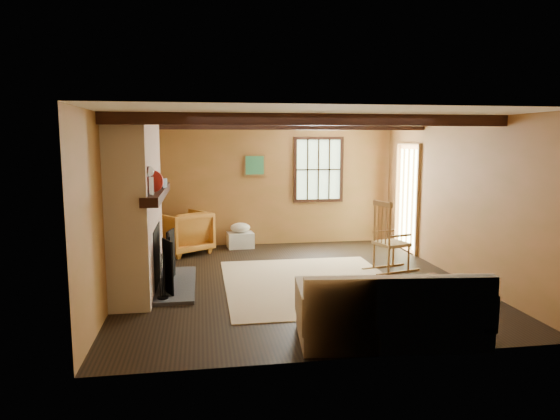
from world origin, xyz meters
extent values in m
plane|color=black|center=(0.00, 0.00, 0.00)|extent=(5.50, 5.50, 0.00)
cube|color=#A26539|center=(0.00, 2.75, 1.20)|extent=(5.00, 0.02, 2.40)
cube|color=#A26539|center=(0.00, -2.75, 1.20)|extent=(5.00, 0.02, 2.40)
cube|color=#A26539|center=(-2.50, 0.00, 1.20)|extent=(0.02, 5.50, 2.40)
cube|color=#A26539|center=(2.50, 0.00, 1.20)|extent=(0.02, 5.50, 2.40)
cube|color=white|center=(0.00, 0.00, 2.40)|extent=(5.00, 5.50, 0.02)
cube|color=black|center=(0.00, -1.20, 2.33)|extent=(5.00, 0.12, 0.14)
cube|color=black|center=(0.00, 1.20, 2.33)|extent=(5.00, 0.12, 0.14)
cube|color=black|center=(1.00, 2.72, 1.50)|extent=(1.02, 0.06, 1.32)
cube|color=#A9C99A|center=(1.00, 2.75, 1.50)|extent=(0.90, 0.01, 1.20)
cube|color=black|center=(1.00, 2.73, 1.50)|extent=(0.90, 0.03, 0.02)
cube|color=brown|center=(2.47, 1.70, 1.00)|extent=(0.06, 1.00, 2.06)
cube|color=#A9C99A|center=(2.50, 1.70, 1.00)|extent=(0.01, 0.80, 1.85)
cube|color=brown|center=(-0.30, 2.72, 1.60)|extent=(0.42, 0.03, 0.42)
cube|color=#246E64|center=(-0.30, 2.71, 1.60)|extent=(0.36, 0.01, 0.36)
cube|color=#945539|center=(-2.25, 0.00, 1.20)|extent=(0.50, 2.20, 2.40)
cube|color=black|center=(-2.18, 0.00, 0.45)|extent=(0.38, 1.00, 0.85)
cube|color=#3C3D42|center=(-1.75, 0.00, 0.03)|extent=(0.55, 1.80, 0.05)
cube|color=black|center=(-1.97, 0.00, 1.35)|extent=(0.22, 2.30, 0.12)
cube|color=black|center=(-1.82, -0.49, 0.41)|extent=(0.16, 0.34, 0.72)
cube|color=black|center=(-1.82, -0.12, 0.41)|extent=(0.05, 0.36, 0.72)
cube|color=black|center=(-1.82, 0.26, 0.41)|extent=(0.10, 0.36, 0.72)
cylinder|color=black|center=(-1.88, -0.72, 0.06)|extent=(0.15, 0.15, 0.02)
cylinder|color=black|center=(-1.91, -0.75, 0.35)|extent=(0.01, 0.01, 0.59)
cylinder|color=black|center=(-1.88, -0.72, 0.35)|extent=(0.01, 0.01, 0.59)
cylinder|color=black|center=(-1.85, -0.69, 0.35)|extent=(0.01, 0.01, 0.59)
cylinder|color=silver|center=(-1.98, -0.89, 1.53)|extent=(0.11, 0.11, 0.23)
sphere|color=silver|center=(-1.98, -0.89, 1.71)|extent=(0.13, 0.13, 0.13)
cylinder|color=#B41E14|center=(-1.98, -0.43, 1.55)|extent=(0.28, 0.12, 0.29)
cube|color=black|center=(-1.98, 0.16, 1.48)|extent=(0.28, 0.23, 0.13)
cylinder|color=black|center=(-1.98, 0.53, 1.46)|extent=(0.07, 0.07, 0.09)
cylinder|color=black|center=(-1.98, 0.53, 1.45)|extent=(0.08, 0.08, 0.09)
cube|color=tan|center=(0.20, -0.20, 0.00)|extent=(2.50, 3.00, 0.01)
cube|color=#A57E50|center=(1.65, 0.36, 0.44)|extent=(0.56, 0.57, 0.05)
cube|color=brown|center=(1.46, 0.30, 1.09)|extent=(0.17, 0.44, 0.08)
cylinder|color=brown|center=(1.89, 0.22, 0.22)|extent=(0.04, 0.04, 0.43)
cylinder|color=brown|center=(1.78, 0.60, 0.22)|extent=(0.04, 0.04, 0.43)
cylinder|color=brown|center=(1.52, 0.11, 0.22)|extent=(0.04, 0.04, 0.43)
cylinder|color=brown|center=(1.41, 0.49, 0.22)|extent=(0.04, 0.04, 0.43)
cylinder|color=brown|center=(1.52, 0.11, 0.78)|extent=(0.04, 0.04, 0.73)
cylinder|color=brown|center=(1.41, 0.49, 0.78)|extent=(0.04, 0.04, 0.73)
cylinder|color=brown|center=(1.49, 0.21, 0.76)|extent=(0.02, 0.02, 0.60)
cylinder|color=brown|center=(1.46, 0.30, 0.76)|extent=(0.02, 0.02, 0.60)
cylinder|color=brown|center=(1.44, 0.40, 0.76)|extent=(0.02, 0.02, 0.60)
cube|color=brown|center=(1.71, 0.15, 0.60)|extent=(0.40, 0.15, 0.03)
cube|color=brown|center=(1.59, 0.56, 0.60)|extent=(0.40, 0.15, 0.03)
cube|color=brown|center=(1.70, 0.17, 0.01)|extent=(0.81, 0.27, 0.03)
cube|color=brown|center=(1.60, 0.54, 0.01)|extent=(0.81, 0.27, 0.03)
cube|color=beige|center=(0.57, -2.35, 0.21)|extent=(1.97, 1.04, 0.42)
cube|color=beige|center=(0.53, -2.71, 0.52)|extent=(1.89, 0.34, 0.52)
cube|color=beige|center=(-0.33, -2.26, 0.40)|extent=(0.22, 0.86, 0.38)
cube|color=beige|center=(1.46, -2.44, 0.40)|extent=(0.22, 0.86, 0.38)
ellipsoid|color=beige|center=(1.04, -2.31, 0.52)|extent=(0.35, 0.15, 0.34)
cylinder|color=brown|center=(-2.23, 2.49, 0.06)|extent=(0.41, 0.12, 0.12)
cylinder|color=brown|center=(-2.10, 2.49, 0.06)|extent=(0.41, 0.12, 0.12)
cylinder|color=brown|center=(-1.97, 2.49, 0.06)|extent=(0.41, 0.12, 0.12)
cylinder|color=brown|center=(-2.23, 2.49, 0.18)|extent=(0.41, 0.12, 0.12)
cylinder|color=brown|center=(-2.10, 2.49, 0.18)|extent=(0.41, 0.12, 0.12)
cylinder|color=brown|center=(-1.97, 2.49, 0.18)|extent=(0.41, 0.12, 0.12)
cube|color=silver|center=(-0.62, 2.46, 0.15)|extent=(0.53, 0.42, 0.30)
ellipsoid|color=beige|center=(-0.62, 2.46, 0.40)|extent=(0.41, 0.34, 0.19)
imported|color=#BF6026|center=(-1.70, 2.15, 0.40)|extent=(1.18, 1.19, 0.79)
camera|label=1|loc=(-1.36, -7.13, 2.07)|focal=32.00mm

